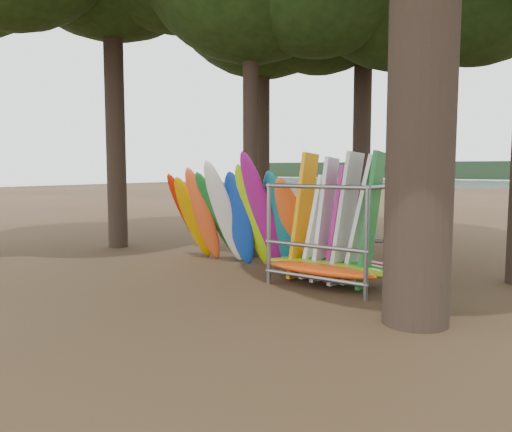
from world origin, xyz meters
The scene contains 3 objects.
ground centered at (0.00, 0.00, 0.00)m, with size 120.00×120.00×0.00m, color #47331E.
kayak_row centered at (-0.62, 1.97, 1.27)m, with size 4.35×2.06×3.09m.
storage_rack centered at (2.43, 1.55, 1.04)m, with size 3.11×1.60×2.91m.
Camera 1 is at (7.56, -8.02, 2.55)m, focal length 35.00 mm.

